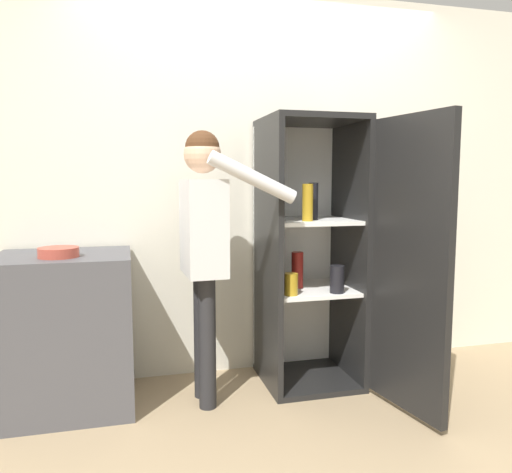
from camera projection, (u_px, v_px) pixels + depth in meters
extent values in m
plane|color=tan|center=(313.00, 431.00, 2.61)|extent=(12.00, 12.00, 0.00)
cube|color=silver|center=(263.00, 185.00, 3.41)|extent=(7.00, 0.06, 2.55)
cube|color=black|center=(307.00, 377.00, 3.27)|extent=(0.59, 0.59, 0.04)
cube|color=black|center=(310.00, 120.00, 3.08)|extent=(0.59, 0.59, 0.04)
cube|color=white|center=(295.00, 247.00, 3.44)|extent=(0.59, 0.03, 1.62)
cube|color=black|center=(267.00, 254.00, 3.11)|extent=(0.04, 0.59, 1.62)
cube|color=black|center=(349.00, 251.00, 3.25)|extent=(0.04, 0.59, 1.62)
cube|color=white|center=(308.00, 289.00, 3.20)|extent=(0.52, 0.52, 0.02)
cube|color=white|center=(309.00, 221.00, 3.15)|extent=(0.52, 0.52, 0.02)
cube|color=black|center=(410.00, 265.00, 2.71)|extent=(0.15, 0.59, 1.62)
cylinder|color=#B78C1E|center=(308.00, 203.00, 2.99)|extent=(0.06, 0.06, 0.22)
cylinder|color=black|center=(337.00, 279.00, 3.04)|extent=(0.09, 0.09, 0.17)
cylinder|color=black|center=(313.00, 201.00, 3.10)|extent=(0.06, 0.06, 0.23)
cylinder|color=#B78C1E|center=(291.00, 284.00, 2.98)|extent=(0.08, 0.08, 0.13)
cylinder|color=maroon|center=(297.00, 270.00, 3.18)|extent=(0.07, 0.07, 0.23)
cylinder|color=#262628|center=(202.00, 335.00, 2.99)|extent=(0.10, 0.10, 0.77)
cylinder|color=#262628|center=(207.00, 343.00, 2.84)|extent=(0.10, 0.10, 0.77)
cube|color=silver|center=(203.00, 227.00, 2.84)|extent=(0.23, 0.40, 0.54)
sphere|color=#DBAD89|center=(202.00, 154.00, 2.80)|extent=(0.21, 0.21, 0.21)
sphere|color=#4C2D19|center=(202.00, 148.00, 2.79)|extent=(0.19, 0.19, 0.19)
cylinder|color=silver|center=(197.00, 228.00, 3.05)|extent=(0.08, 0.08, 0.51)
cylinder|color=silver|center=(253.00, 178.00, 2.67)|extent=(0.50, 0.10, 0.29)
cube|color=#4C4C51|center=(66.00, 332.00, 2.84)|extent=(0.74, 0.61, 0.89)
cylinder|color=#B24738|center=(59.00, 252.00, 2.70)|extent=(0.21, 0.21, 0.05)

